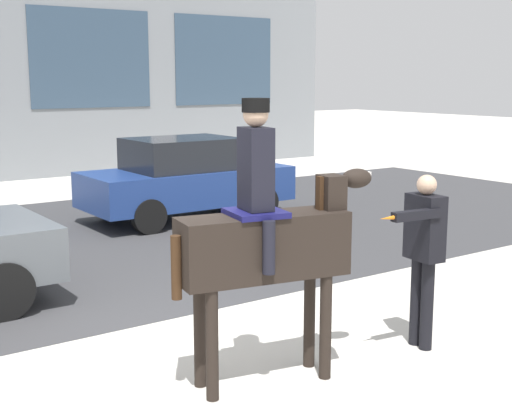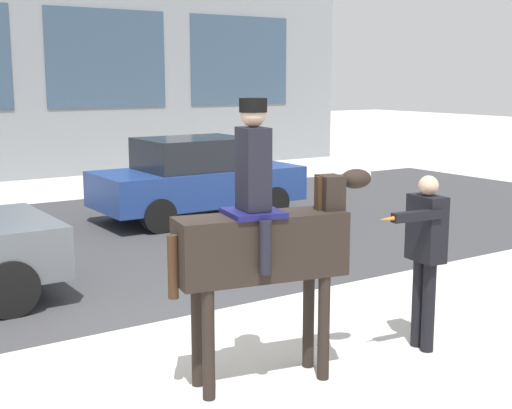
{
  "view_description": "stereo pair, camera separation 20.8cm",
  "coord_description": "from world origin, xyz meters",
  "views": [
    {
      "loc": [
        -3.53,
        -6.46,
        2.74
      ],
      "look_at": [
        0.39,
        -0.9,
        1.52
      ],
      "focal_mm": 50.0,
      "sensor_mm": 36.0,
      "label": 1
    },
    {
      "loc": [
        -3.36,
        -6.58,
        2.74
      ],
      "look_at": [
        0.39,
        -0.9,
        1.52
      ],
      "focal_mm": 50.0,
      "sensor_mm": 36.0,
      "label": 2
    }
  ],
  "objects": [
    {
      "name": "street_car_far_lane",
      "position": [
        3.27,
        5.56,
        0.81
      ],
      "size": [
        4.02,
        1.82,
        1.6
      ],
      "color": "navy",
      "rests_on": "ground_plane"
    },
    {
      "name": "road_surface",
      "position": [
        0.0,
        4.75,
        0.0
      ],
      "size": [
        25.23,
        8.5,
        0.01
      ],
      "color": "#38383A",
      "rests_on": "ground_plane"
    },
    {
      "name": "ground_plane",
      "position": [
        0.0,
        0.0,
        0.0
      ],
      "size": [
        80.0,
        80.0,
        0.0
      ],
      "primitive_type": "plane",
      "color": "beige"
    },
    {
      "name": "pedestrian_bystander",
      "position": [
        1.87,
        -1.73,
        1.06
      ],
      "size": [
        0.87,
        0.44,
        1.79
      ],
      "rotation": [
        0.0,
        0.0,
        3.02
      ],
      "color": "black",
      "rests_on": "ground_plane"
    },
    {
      "name": "mounted_horse_lead",
      "position": [
        0.08,
        -1.5,
        1.34
      ],
      "size": [
        1.93,
        0.73,
        2.57
      ],
      "rotation": [
        0.0,
        0.0,
        -0.19
      ],
      "color": "black",
      "rests_on": "ground_plane"
    }
  ]
}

